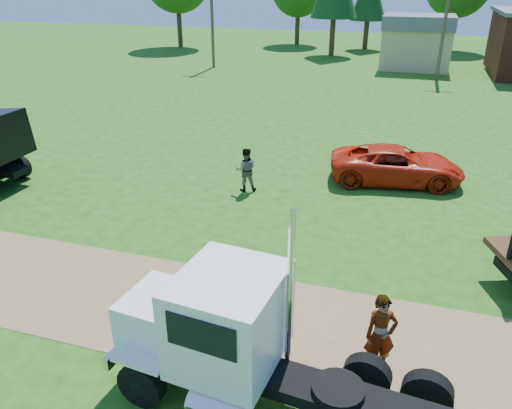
% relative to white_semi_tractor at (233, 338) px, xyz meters
% --- Properties ---
extents(ground, '(140.00, 140.00, 0.00)m').
position_rel_white_semi_tractor_xyz_m(ground, '(-1.43, 2.35, -1.45)').
color(ground, '#1E4910').
rests_on(ground, ground).
extents(dirt_track, '(120.00, 4.20, 0.01)m').
position_rel_white_semi_tractor_xyz_m(dirt_track, '(-1.43, 2.35, -1.45)').
color(dirt_track, brown).
rests_on(dirt_track, ground).
extents(white_semi_tractor, '(7.17, 2.98, 4.26)m').
position_rel_white_semi_tractor_xyz_m(white_semi_tractor, '(0.00, 0.00, 0.00)').
color(white_semi_tractor, black).
rests_on(white_semi_tractor, ground).
extents(orange_pickup, '(5.82, 3.39, 1.52)m').
position_rel_white_semi_tractor_xyz_m(orange_pickup, '(2.55, 13.18, -0.69)').
color(orange_pickup, red).
rests_on(orange_pickup, ground).
extents(spectator_a, '(0.83, 0.69, 1.94)m').
position_rel_white_semi_tractor_xyz_m(spectator_a, '(2.82, 1.61, -0.48)').
color(spectator_a, '#999999').
rests_on(spectator_a, ground).
extents(spectator_b, '(1.06, 0.94, 1.80)m').
position_rel_white_semi_tractor_xyz_m(spectator_b, '(-3.21, 10.39, -0.55)').
color(spectator_b, '#999999').
rests_on(spectator_b, ground).
extents(tan_shed, '(6.20, 5.40, 4.70)m').
position_rel_white_semi_tractor_xyz_m(tan_shed, '(2.57, 42.35, 0.97)').
color(tan_shed, tan).
rests_on(tan_shed, ground).
extents(utility_poles, '(42.20, 0.28, 9.00)m').
position_rel_white_semi_tractor_xyz_m(utility_poles, '(4.57, 37.35, 3.26)').
color(utility_poles, '#463C27').
rests_on(utility_poles, ground).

